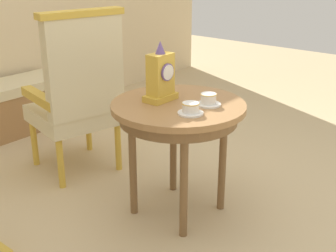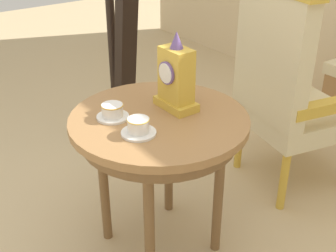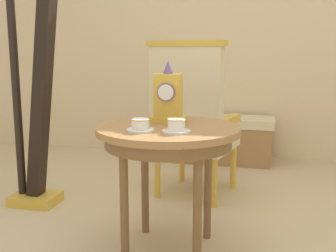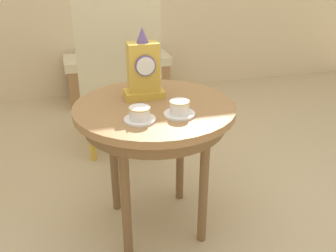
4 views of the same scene
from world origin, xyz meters
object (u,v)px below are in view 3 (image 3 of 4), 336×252
mantel_clock (168,98)px  armchair (192,118)px  teacup_left (140,125)px  teacup_right (176,126)px  side_table (169,141)px  window_bench (222,139)px  harp (34,99)px

mantel_clock → armchair: armchair is taller
teacup_left → teacup_right: teacup_right is taller
side_table → teacup_left: bearing=-122.9°
teacup_left → window_bench: teacup_left is taller
side_table → teacup_left: (-0.10, -0.16, 0.11)m
teacup_left → harp: harp is taller
window_bench → armchair: bearing=-96.3°
window_bench → side_table: bearing=-92.8°
mantel_clock → armchair: 0.76m
side_table → teacup_left: size_ratio=5.60×
teacup_left → teacup_right: bearing=3.6°
side_table → teacup_right: teacup_right is taller
teacup_left → teacup_right: 0.18m
teacup_left → teacup_right: size_ratio=0.98×
teacup_right → window_bench: teacup_right is taller
teacup_right → side_table: bearing=115.9°
teacup_left → mantel_clock: 0.30m
side_table → teacup_left: 0.22m
teacup_right → window_bench: bearing=89.4°
side_table → teacup_right: bearing=-64.1°
teacup_right → harp: size_ratio=0.07×
armchair → window_bench: bearing=83.7°
armchair → side_table: bearing=-88.5°
harp → window_bench: 1.91m
armchair → harp: 1.10m
teacup_right → armchair: (-0.10, 0.99, -0.12)m
teacup_left → side_table: bearing=57.1°
armchair → teacup_right: bearing=-84.5°
side_table → harp: size_ratio=0.41×
side_table → teacup_left: teacup_left is taller
side_table → armchair: (-0.02, 0.84, -0.02)m
harp → armchair: bearing=20.7°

